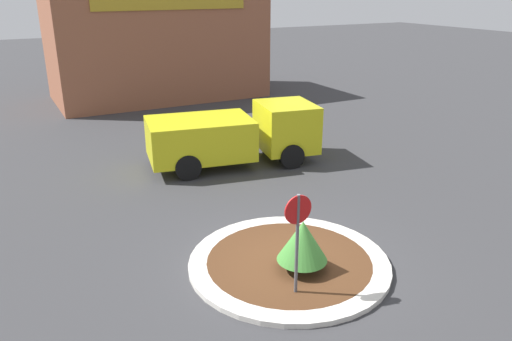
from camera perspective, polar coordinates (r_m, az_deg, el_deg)
ground_plane at (r=12.03m, az=3.78°, el=-10.69°), size 120.00×120.00×0.00m
traffic_island at (r=12.00m, az=3.79°, el=-10.44°), size 4.74×4.74×0.12m
stop_sign at (r=10.13m, az=4.76°, el=-6.68°), size 0.62×0.07×2.35m
island_shrub at (r=11.29m, az=5.34°, el=-7.99°), size 1.15×1.15×1.20m
utility_truck at (r=18.13m, az=-2.48°, el=4.17°), size 6.37×3.37×2.12m
storefront_building at (r=29.95m, az=-11.30°, el=14.21°), size 11.55×6.07×6.28m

